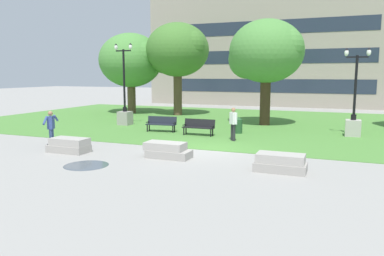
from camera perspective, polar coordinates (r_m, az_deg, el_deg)
name	(u,v)px	position (r m, az deg, el deg)	size (l,w,h in m)	color
ground_plane	(205,150)	(17.00, 1.99, -3.39)	(140.00, 140.00, 0.00)	gray
grass_lawn	(253,123)	(26.51, 9.26, 0.72)	(40.00, 20.00, 0.02)	#4C8438
concrete_block_center	(69,145)	(17.35, -18.21, -2.54)	(1.80, 0.90, 0.64)	#9E9991
concrete_block_left	(167,150)	(15.46, -3.79, -3.42)	(1.90, 0.90, 0.64)	#9E9991
concrete_block_right	(280,163)	(13.61, 13.32, -5.22)	(1.80, 0.90, 0.64)	#9E9991
person_skateboarder	(51,126)	(18.81, -20.68, 0.22)	(0.53, 1.46, 1.71)	#384C7A
skateboard	(58,145)	(18.85, -19.71, -2.45)	(1.02, 0.55, 0.14)	black
puddle	(86,165)	(14.74, -15.82, -5.50)	(1.68, 1.68, 0.01)	#47515B
park_bench_near_left	(161,123)	(22.30, -4.68, 0.77)	(1.85, 0.72, 0.90)	#1E232D
park_bench_near_right	(199,126)	(20.92, 1.05, 0.30)	(1.80, 0.54, 0.90)	black
lamp_post_center	(125,109)	(25.60, -10.20, 2.91)	(1.32, 0.80, 5.42)	gray
lamp_post_left	(353,118)	(22.42, 23.39, 1.35)	(1.32, 0.80, 4.81)	#ADA89E
tree_far_left	(177,51)	(31.34, -2.32, 11.66)	(5.42, 5.16, 7.57)	brown
tree_far_right	(266,52)	(25.59, 11.15, 11.23)	(5.13, 4.88, 6.97)	#42301E
tree_near_left	(130,61)	(33.30, -9.41, 10.02)	(5.71, 5.44, 6.90)	brown
trash_bin	(238,125)	(21.79, 7.06, 0.47)	(0.49, 0.49, 0.96)	#234C28
person_bystander_near_lawn	(233,122)	(19.24, 6.30, 0.89)	(0.52, 0.60, 1.71)	#28282D
building_facade_distant	(270,50)	(40.89, 11.77, 11.59)	(27.52, 1.03, 11.89)	gray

